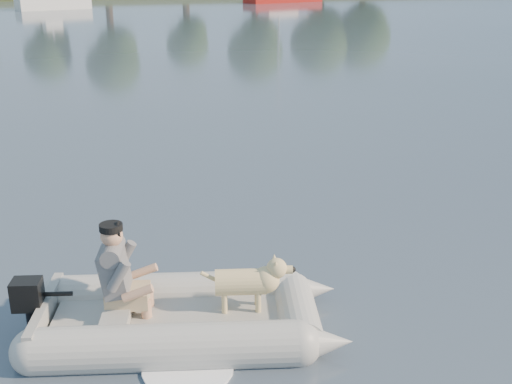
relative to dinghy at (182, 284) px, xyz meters
name	(u,v)px	position (x,y,z in m)	size (l,w,h in m)	color
water	(266,326)	(0.80, -0.15, -0.52)	(160.00, 160.00, 0.00)	slate
dinghy	(182,284)	(0.00, 0.00, 0.00)	(4.28, 3.17, 1.24)	#A5A49F
man	(116,268)	(-0.59, 0.19, 0.17)	(0.64, 0.55, 0.95)	slate
dog	(241,286)	(0.57, -0.09, -0.06)	(0.82, 0.29, 0.55)	#D3BE79
outboard_motor	(30,311)	(-1.43, 0.35, -0.24)	(0.37, 0.26, 0.70)	black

